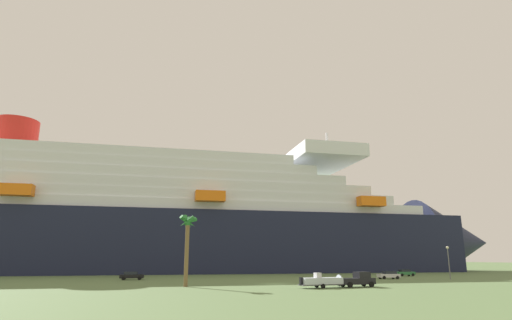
{
  "coord_description": "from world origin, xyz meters",
  "views": [
    {
      "loc": [
        -25.27,
        -67.96,
        4.31
      ],
      "look_at": [
        6.25,
        30.68,
        28.67
      ],
      "focal_mm": 29.14,
      "sensor_mm": 36.0,
      "label": 1
    }
  ],
  "objects_px": {
    "parked_car_silver_sedan": "(389,275)",
    "parked_car_black_coupe": "(132,276)",
    "palm_tree": "(187,231)",
    "pickup_truck": "(358,280)",
    "street_lamp": "(448,257)",
    "parked_car_green_wagon": "(405,273)",
    "small_boat_on_trailer": "(326,281)",
    "cruise_ship": "(125,222)"
  },
  "relations": [
    {
      "from": "parked_car_silver_sedan",
      "to": "parked_car_black_coupe",
      "type": "xyz_separation_m",
      "value": [
        -50.65,
        12.57,
        -0.0
      ]
    },
    {
      "from": "palm_tree",
      "to": "pickup_truck",
      "type": "bearing_deg",
      "value": -18.73
    },
    {
      "from": "street_lamp",
      "to": "parked_car_black_coupe",
      "type": "height_order",
      "value": "street_lamp"
    },
    {
      "from": "parked_car_green_wagon",
      "to": "parked_car_silver_sedan",
      "type": "bearing_deg",
      "value": -138.76
    },
    {
      "from": "palm_tree",
      "to": "small_boat_on_trailer",
      "type": "bearing_deg",
      "value": -24.32
    },
    {
      "from": "street_lamp",
      "to": "parked_car_silver_sedan",
      "type": "distance_m",
      "value": 12.42
    },
    {
      "from": "cruise_ship",
      "to": "small_boat_on_trailer",
      "type": "height_order",
      "value": "cruise_ship"
    },
    {
      "from": "small_boat_on_trailer",
      "to": "parked_car_green_wagon",
      "type": "xyz_separation_m",
      "value": [
        35.97,
        29.45,
        -0.13
      ]
    },
    {
      "from": "parked_car_green_wagon",
      "to": "parked_car_silver_sedan",
      "type": "xyz_separation_m",
      "value": [
        -11.76,
        -10.31,
        0.0
      ]
    },
    {
      "from": "street_lamp",
      "to": "parked_car_black_coupe",
      "type": "bearing_deg",
      "value": 163.5
    },
    {
      "from": "cruise_ship",
      "to": "parked_car_black_coupe",
      "type": "xyz_separation_m",
      "value": [
        1.68,
        -39.58,
        -13.64
      ]
    },
    {
      "from": "parked_car_black_coupe",
      "to": "pickup_truck",
      "type": "bearing_deg",
      "value": -44.49
    },
    {
      "from": "small_boat_on_trailer",
      "to": "palm_tree",
      "type": "bearing_deg",
      "value": 155.68
    },
    {
      "from": "parked_car_black_coupe",
      "to": "small_boat_on_trailer",
      "type": "bearing_deg",
      "value": -50.17
    },
    {
      "from": "palm_tree",
      "to": "street_lamp",
      "type": "bearing_deg",
      "value": 5.23
    },
    {
      "from": "small_boat_on_trailer",
      "to": "street_lamp",
      "type": "xyz_separation_m",
      "value": [
        34.73,
        13.59,
        3.43
      ]
    },
    {
      "from": "pickup_truck",
      "to": "street_lamp",
      "type": "bearing_deg",
      "value": 24.49
    },
    {
      "from": "palm_tree",
      "to": "parked_car_silver_sedan",
      "type": "relative_size",
      "value": 2.35
    },
    {
      "from": "street_lamp",
      "to": "parked_car_green_wagon",
      "type": "distance_m",
      "value": 16.3
    },
    {
      "from": "cruise_ship",
      "to": "palm_tree",
      "type": "bearing_deg",
      "value": -81.85
    },
    {
      "from": "parked_car_black_coupe",
      "to": "parked_car_green_wagon",
      "type": "bearing_deg",
      "value": -2.08
    },
    {
      "from": "pickup_truck",
      "to": "street_lamp",
      "type": "height_order",
      "value": "street_lamp"
    },
    {
      "from": "small_boat_on_trailer",
      "to": "palm_tree",
      "type": "xyz_separation_m",
      "value": [
        -19.16,
        8.66,
        7.31
      ]
    },
    {
      "from": "cruise_ship",
      "to": "parked_car_black_coupe",
      "type": "distance_m",
      "value": 41.9
    },
    {
      "from": "parked_car_silver_sedan",
      "to": "parked_car_green_wagon",
      "type": "bearing_deg",
      "value": 41.24
    },
    {
      "from": "cruise_ship",
      "to": "street_lamp",
      "type": "distance_m",
      "value": 85.92
    },
    {
      "from": "cruise_ship",
      "to": "parked_car_silver_sedan",
      "type": "xyz_separation_m",
      "value": [
        52.33,
        -52.15,
        -13.64
      ]
    },
    {
      "from": "parked_car_green_wagon",
      "to": "small_boat_on_trailer",
      "type": "bearing_deg",
      "value": -140.69
    },
    {
      "from": "street_lamp",
      "to": "parked_car_black_coupe",
      "type": "xyz_separation_m",
      "value": [
        -61.17,
        18.12,
        -3.56
      ]
    },
    {
      "from": "small_boat_on_trailer",
      "to": "street_lamp",
      "type": "height_order",
      "value": "street_lamp"
    },
    {
      "from": "palm_tree",
      "to": "parked_car_black_coupe",
      "type": "bearing_deg",
      "value": 107.55
    },
    {
      "from": "pickup_truck",
      "to": "parked_car_silver_sedan",
      "type": "distance_m",
      "value": 26.53
    },
    {
      "from": "small_boat_on_trailer",
      "to": "street_lamp",
      "type": "relative_size",
      "value": 1.32
    },
    {
      "from": "pickup_truck",
      "to": "parked_car_silver_sedan",
      "type": "bearing_deg",
      "value": 45.27
    },
    {
      "from": "small_boat_on_trailer",
      "to": "parked_car_green_wagon",
      "type": "distance_m",
      "value": 46.48
    },
    {
      "from": "parked_car_green_wagon",
      "to": "parked_car_silver_sedan",
      "type": "height_order",
      "value": "same"
    },
    {
      "from": "cruise_ship",
      "to": "street_lamp",
      "type": "xyz_separation_m",
      "value": [
        62.86,
        -57.7,
        -10.08
      ]
    },
    {
      "from": "street_lamp",
      "to": "parked_car_silver_sedan",
      "type": "xyz_separation_m",
      "value": [
        -10.52,
        5.55,
        -3.56
      ]
    },
    {
      "from": "palm_tree",
      "to": "parked_car_silver_sedan",
      "type": "height_order",
      "value": "palm_tree"
    },
    {
      "from": "cruise_ship",
      "to": "pickup_truck",
      "type": "relative_size",
      "value": 43.01
    },
    {
      "from": "parked_car_black_coupe",
      "to": "cruise_ship",
      "type": "bearing_deg",
      "value": 92.43
    },
    {
      "from": "small_boat_on_trailer",
      "to": "street_lamp",
      "type": "bearing_deg",
      "value": 21.37
    }
  ]
}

